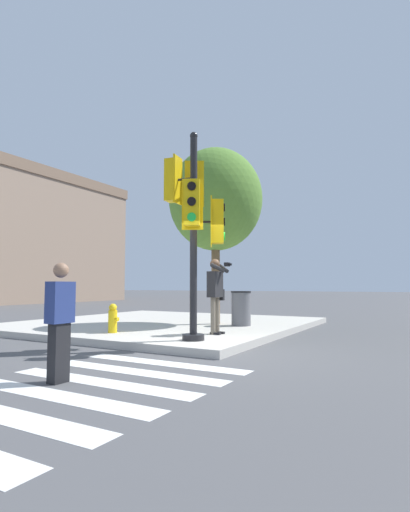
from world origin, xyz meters
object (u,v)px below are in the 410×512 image
(person_photographer, at_px, (216,289))
(pedestrian_distant, at_px, (60,319))
(traffic_signal_pole, at_px, (194,212))
(fire_hydrant, at_px, (113,318))
(trash_bin, at_px, (241,308))
(street_tree, at_px, (216,200))

(person_photographer, bearing_deg, pedestrian_distant, -179.62)
(traffic_signal_pole, height_order, fire_hydrant, traffic_signal_pole)
(trash_bin, bearing_deg, street_tree, 83.20)
(person_photographer, bearing_deg, fire_hydrant, 113.65)
(person_photographer, distance_m, pedestrian_distant, 4.47)
(pedestrian_distant, relative_size, trash_bin, 1.65)
(person_photographer, distance_m, street_tree, 3.54)
(person_photographer, height_order, fire_hydrant, person_photographer)
(street_tree, bearing_deg, trash_bin, -96.80)
(person_photographer, distance_m, trash_bin, 2.13)
(person_photographer, xyz_separation_m, pedestrian_distant, (-4.46, -0.03, -0.36))
(person_photographer, relative_size, trash_bin, 1.81)
(pedestrian_distant, xyz_separation_m, street_tree, (6.59, 1.16, 2.96))
(traffic_signal_pole, distance_m, person_photographer, 1.95)
(trash_bin, bearing_deg, fire_hydrant, 147.20)
(pedestrian_distant, distance_m, fire_hydrant, 4.16)
(traffic_signal_pole, height_order, person_photographer, traffic_signal_pole)
(traffic_signal_pole, xyz_separation_m, street_tree, (3.24, 1.21, 0.99))
(person_photographer, relative_size, street_tree, 0.33)
(pedestrian_distant, bearing_deg, trash_bin, 2.78)
(trash_bin, bearing_deg, pedestrian_distant, -177.22)
(pedestrian_distant, xyz_separation_m, fire_hydrant, (3.48, 2.25, -0.33))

